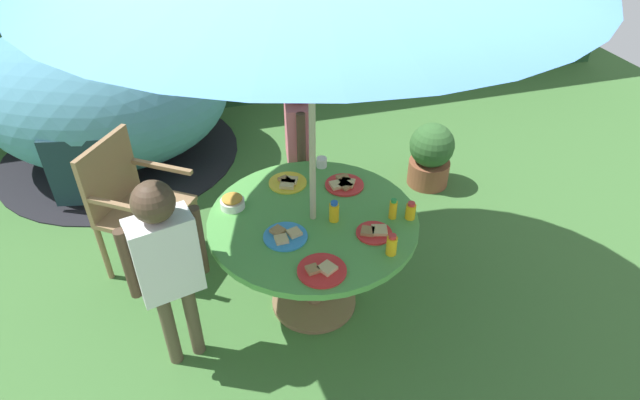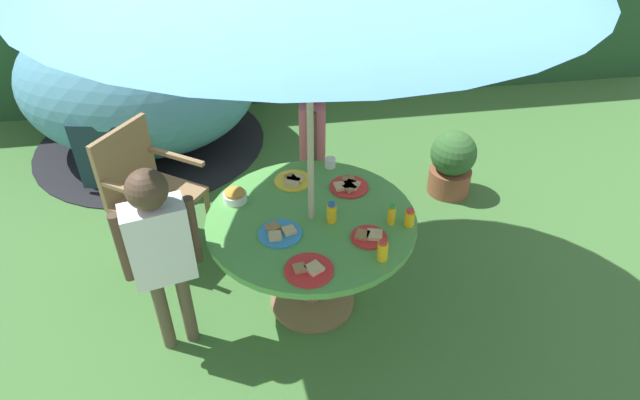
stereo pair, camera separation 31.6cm
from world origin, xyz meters
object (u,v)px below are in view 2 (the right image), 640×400
at_px(dome_tent, 139,81).
at_px(plate_mid_right, 309,270).
at_px(wooden_chair, 145,186).
at_px(plate_near_right, 293,180).
at_px(plate_far_right, 369,236).
at_px(potted_plant, 452,163).
at_px(juice_bottle_center_front, 409,218).
at_px(garden_table, 311,234).
at_px(juice_bottle_center_back, 392,215).
at_px(plate_back_edge, 280,233).
at_px(plate_mid_left, 349,186).
at_px(snack_bowl, 235,195).
at_px(cup_near, 330,163).
at_px(juice_bottle_near_left, 332,213).
at_px(child_in_pink_shirt, 313,131).
at_px(child_in_white_shirt, 159,243).
at_px(juice_bottle_far_left, 383,251).

height_order(dome_tent, plate_mid_right, dome_tent).
bearing_deg(wooden_chair, plate_near_right, -74.83).
xyz_separation_m(plate_far_right, plate_near_right, (-0.35, 0.61, -0.00)).
relative_size(potted_plant, juice_bottle_center_front, 5.06).
height_order(garden_table, dome_tent, dome_tent).
xyz_separation_m(potted_plant, juice_bottle_center_back, (-0.88, -1.19, 0.49)).
relative_size(plate_back_edge, plate_mid_left, 1.01).
height_order(potted_plant, plate_mid_right, plate_mid_right).
distance_m(snack_bowl, cup_near, 0.70).
height_order(plate_far_right, plate_mid_right, same).
bearing_deg(plate_back_edge, wooden_chair, 134.79).
relative_size(juice_bottle_center_back, cup_near, 1.88).
height_order(plate_near_right, juice_bottle_center_back, juice_bottle_center_back).
relative_size(potted_plant, plate_mid_right, 2.17).
relative_size(plate_back_edge, juice_bottle_near_left, 1.88).
xyz_separation_m(snack_bowl, cup_near, (0.64, 0.28, -0.01)).
height_order(wooden_chair, plate_mid_right, wooden_chair).
relative_size(child_in_pink_shirt, plate_mid_left, 5.07).
distance_m(snack_bowl, juice_bottle_near_left, 0.62).
relative_size(plate_far_right, juice_bottle_center_front, 1.83).
height_order(plate_back_edge, cup_near, cup_near).
height_order(dome_tent, cup_near, dome_tent).
relative_size(child_in_pink_shirt, snack_bowl, 8.59).
bearing_deg(plate_far_right, plate_mid_right, -150.56).
relative_size(child_in_pink_shirt, plate_back_edge, 5.02).
relative_size(potted_plant, juice_bottle_center_back, 4.30).
height_order(garden_table, cup_near, cup_near).
relative_size(plate_far_right, plate_mid_right, 0.79).
height_order(plate_back_edge, plate_far_right, same).
bearing_deg(child_in_pink_shirt, dome_tent, -127.19).
bearing_deg(plate_back_edge, plate_near_right, 74.90).
height_order(juice_bottle_near_left, cup_near, juice_bottle_near_left).
relative_size(plate_mid_right, juice_bottle_near_left, 1.96).
bearing_deg(cup_near, plate_mid_right, -106.33).
bearing_deg(wooden_chair, juice_bottle_center_back, -85.02).
relative_size(garden_table, juice_bottle_center_back, 9.45).
distance_m(plate_mid_left, cup_near, 0.26).
xyz_separation_m(child_in_pink_shirt, juice_bottle_center_back, (0.31, -0.99, -0.02)).
bearing_deg(plate_far_right, child_in_pink_shirt, 98.02).
height_order(dome_tent, plate_mid_left, dome_tent).
height_order(child_in_pink_shirt, child_in_white_shirt, same).
distance_m(garden_table, juice_bottle_far_left, 0.56).
distance_m(garden_table, wooden_chair, 1.28).
bearing_deg(dome_tent, plate_back_edge, -54.54).
relative_size(plate_mid_right, cup_near, 3.72).
bearing_deg(child_in_pink_shirt, plate_mid_left, 22.15).
xyz_separation_m(juice_bottle_center_back, cup_near, (-0.24, 0.64, -0.03)).
bearing_deg(wooden_chair, snack_bowl, -94.13).
xyz_separation_m(plate_back_edge, plate_far_right, (0.49, -0.11, 0.00)).
height_order(garden_table, juice_bottle_near_left, juice_bottle_near_left).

